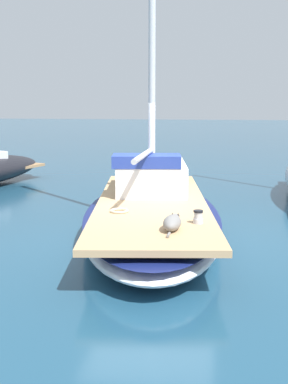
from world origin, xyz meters
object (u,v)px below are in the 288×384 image
object	(u,v)px
dog_grey	(172,222)
coiled_rope	(119,211)
sailboat_main	(152,218)
deck_winch	(198,217)

from	to	relation	value
dog_grey	coiled_rope	world-z (taller)	dog_grey
sailboat_main	dog_grey	xyz separation A→B (m)	(0.60, -2.14, 0.43)
coiled_rope	deck_winch	bearing A→B (deg)	-25.04
sailboat_main	dog_grey	bearing A→B (deg)	-74.35
deck_winch	sailboat_main	bearing A→B (deg)	119.33
deck_winch	coiled_rope	xyz separation A→B (m)	(-1.38, 0.65, -0.08)
coiled_rope	sailboat_main	bearing A→B (deg)	68.27
sailboat_main	deck_winch	world-z (taller)	deck_winch
sailboat_main	dog_grey	world-z (taller)	dog_grey
dog_grey	coiled_rope	xyz separation A→B (m)	(-1.02, 1.08, -0.08)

